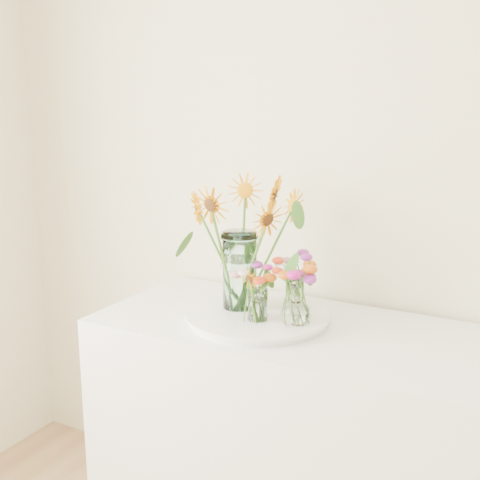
{
  "coord_description": "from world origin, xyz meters",
  "views": [
    {
      "loc": [
        0.19,
        0.22,
        1.6
      ],
      "look_at": [
        -0.71,
        1.9,
        1.17
      ],
      "focal_mm": 45.0,
      "sensor_mm": 36.0,
      "label": 1
    }
  ],
  "objects_px": {
    "tray": "(257,317)",
    "small_vase_c": "(295,293)",
    "small_vase_a": "(258,305)",
    "counter": "(304,453)",
    "small_vase_b": "(296,305)",
    "mason_jar": "(240,270)"
  },
  "relations": [
    {
      "from": "small_vase_a",
      "to": "counter",
      "type": "bearing_deg",
      "value": 31.2
    },
    {
      "from": "counter",
      "to": "mason_jar",
      "type": "relative_size",
      "value": 5.25
    },
    {
      "from": "tray",
      "to": "small_vase_b",
      "type": "distance_m",
      "value": 0.17
    },
    {
      "from": "tray",
      "to": "small_vase_b",
      "type": "xyz_separation_m",
      "value": [
        0.15,
        -0.03,
        0.08
      ]
    },
    {
      "from": "tray",
      "to": "small_vase_c",
      "type": "bearing_deg",
      "value": 52.41
    },
    {
      "from": "counter",
      "to": "small_vase_a",
      "type": "height_order",
      "value": "small_vase_a"
    },
    {
      "from": "counter",
      "to": "tray",
      "type": "bearing_deg",
      "value": -173.06
    },
    {
      "from": "tray",
      "to": "mason_jar",
      "type": "xyz_separation_m",
      "value": [
        -0.08,
        0.02,
        0.15
      ]
    },
    {
      "from": "tray",
      "to": "small_vase_c",
      "type": "xyz_separation_m",
      "value": [
        0.09,
        0.11,
        0.07
      ]
    },
    {
      "from": "small_vase_a",
      "to": "small_vase_c",
      "type": "height_order",
      "value": "same"
    },
    {
      "from": "small_vase_a",
      "to": "small_vase_b",
      "type": "height_order",
      "value": "small_vase_b"
    },
    {
      "from": "counter",
      "to": "tray",
      "type": "distance_m",
      "value": 0.49
    },
    {
      "from": "mason_jar",
      "to": "small_vase_c",
      "type": "xyz_separation_m",
      "value": [
        0.16,
        0.09,
        -0.08
      ]
    },
    {
      "from": "tray",
      "to": "counter",
      "type": "bearing_deg",
      "value": 6.94
    },
    {
      "from": "tray",
      "to": "mason_jar",
      "type": "height_order",
      "value": "mason_jar"
    },
    {
      "from": "small_vase_c",
      "to": "counter",
      "type": "bearing_deg",
      "value": -47.59
    },
    {
      "from": "small_vase_a",
      "to": "tray",
      "type": "bearing_deg",
      "value": 118.06
    },
    {
      "from": "mason_jar",
      "to": "small_vase_a",
      "type": "bearing_deg",
      "value": -36.62
    },
    {
      "from": "small_vase_b",
      "to": "small_vase_c",
      "type": "distance_m",
      "value": 0.16
    },
    {
      "from": "tray",
      "to": "small_vase_b",
      "type": "bearing_deg",
      "value": -11.62
    },
    {
      "from": "small_vase_b",
      "to": "small_vase_c",
      "type": "xyz_separation_m",
      "value": [
        -0.06,
        0.14,
        -0.01
      ]
    },
    {
      "from": "small_vase_a",
      "to": "small_vase_b",
      "type": "xyz_separation_m",
      "value": [
        0.12,
        0.03,
        0.01
      ]
    }
  ]
}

